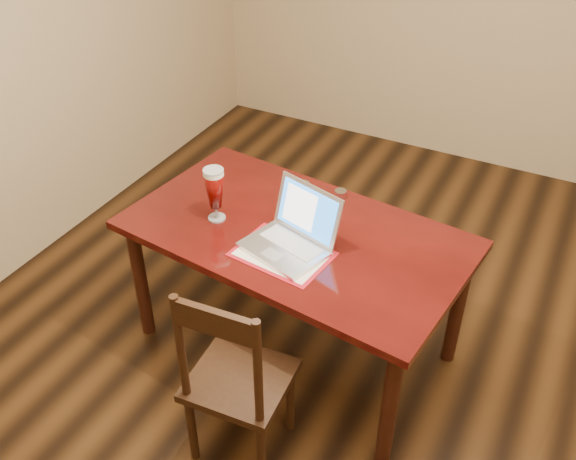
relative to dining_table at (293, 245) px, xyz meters
The scene contains 4 objects.
ground 0.82m from the dining_table, 11.96° to the right, with size 5.00×5.00×0.00m, color black.
room_shell 1.20m from the dining_table, 11.96° to the right, with size 4.51×5.01×2.71m.
dining_table is the anchor object (origin of this frame).
dining_chair 0.72m from the dining_table, 83.19° to the right, with size 0.43×0.42×0.96m.
Camera 1 is at (0.61, -2.05, 2.51)m, focal length 40.00 mm.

